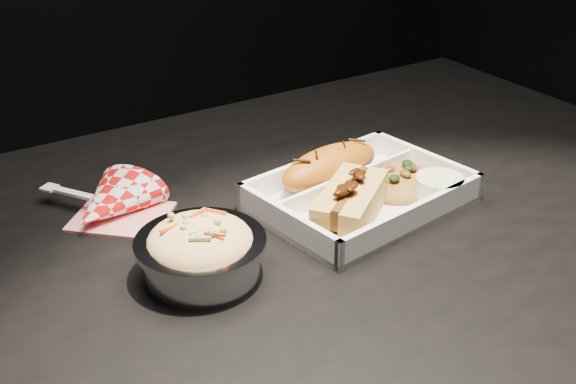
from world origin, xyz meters
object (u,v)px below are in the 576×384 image
Objects in this scene: dining_table at (304,285)px; fried_pastry at (330,167)px; hotdog at (350,201)px; foil_coleslaw_cup at (201,249)px; napkin_fork at (109,205)px; food_tray at (360,198)px.

fried_pastry reaches higher than dining_table.
hotdog is 1.01× the size of foil_coleslaw_cup.
dining_table is 8.67× the size of hotdog.
napkin_fork is at bearing 102.32° from foil_coleslaw_cup.
fried_pastry is 0.28m from napkin_fork.
food_tray is at bearing -81.93° from fried_pastry.
hotdog is 0.19m from foil_coleslaw_cup.
napkin_fork is at bearing 143.88° from dining_table.
food_tray is at bearing 29.80° from napkin_fork.
food_tray is 0.31m from napkin_fork.
fried_pastry is 1.12× the size of foil_coleslaw_cup.
food_tray is at bearing 8.08° from foil_coleslaw_cup.
dining_table is 7.80× the size of fried_pastry.
dining_table is at bearing 12.28° from foil_coleslaw_cup.
hotdog reaches higher than food_tray.
napkin_fork reaches higher than hotdog.
food_tray is 1.62× the size of napkin_fork.
hotdog is at bearing -110.69° from fried_pastry.
dining_table is 0.13m from hotdog.
hotdog is 0.82× the size of napkin_fork.
fried_pastry is at bearing 90.00° from food_tray.
hotdog is 0.29m from napkin_fork.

